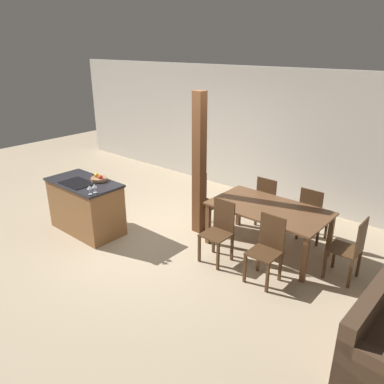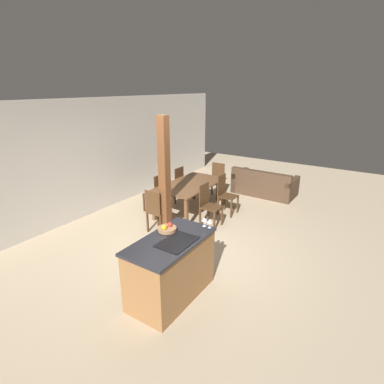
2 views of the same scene
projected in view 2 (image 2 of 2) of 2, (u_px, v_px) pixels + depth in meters
The scene contains 15 objects.
ground_plane at pixel (184, 250), 5.69m from camera, with size 16.00×16.00×0.00m, color tan.
wall_back at pixel (77, 161), 6.73m from camera, with size 11.20×0.08×2.70m.
kitchen_island at pixel (171, 268), 4.31m from camera, with size 1.36×0.72×0.93m.
fruit_bowl at pixel (167, 229), 4.38m from camera, with size 0.28×0.28×0.12m.
wine_glass_near at pixel (210, 221), 4.45m from camera, with size 0.08×0.08×0.15m.
wine_glass_middle at pixel (204, 220), 4.49m from camera, with size 0.08×0.08×0.15m.
dining_table at pixel (190, 187), 7.19m from camera, with size 1.82×1.03×0.74m.
dining_chair_near_left at pixel (208, 204), 6.54m from camera, with size 0.40×0.40×0.95m.
dining_chair_near_right at pixel (225, 194), 7.19m from camera, with size 0.40×0.40×0.95m.
dining_chair_far_left at pixel (156, 192), 7.29m from camera, with size 0.40×0.40×0.95m.
dining_chair_far_right at pixel (176, 184), 7.94m from camera, with size 0.40×0.40×0.95m.
dining_chair_head_end at pixel (157, 210), 6.22m from camera, with size 0.40×0.40×0.95m.
dining_chair_foot_end at pixel (216, 180), 8.26m from camera, with size 0.40×0.40×0.95m.
couch at pixel (264, 185), 8.55m from camera, with size 0.94×1.73×0.76m.
timber_post at pixel (165, 178), 5.91m from camera, with size 0.18×0.18×2.44m.
Camera 2 is at (-4.10, -2.85, 2.94)m, focal length 28.00 mm.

